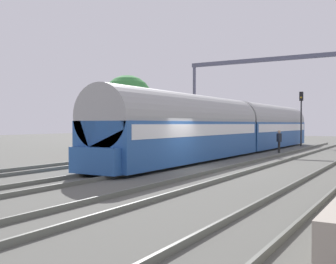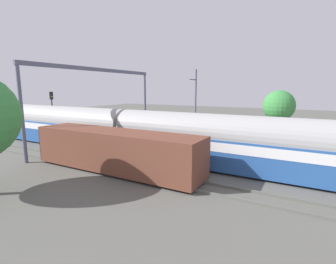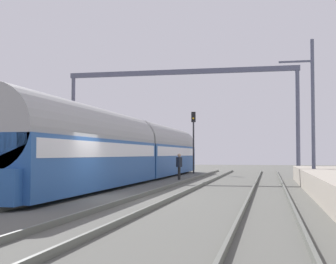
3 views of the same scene
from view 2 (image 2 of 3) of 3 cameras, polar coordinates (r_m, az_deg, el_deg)
name	(u,v)px [view 2 (image 2 of 3)]	position (r m, az deg, el deg)	size (l,w,h in m)	color
ground	(265,166)	(20.58, 21.04, -7.21)	(120.00, 120.00, 0.00)	#575751
track_far_west	(247,195)	(14.71, 17.27, -13.47)	(1.52, 60.00, 0.16)	#5F6259
track_west	(260,173)	(18.58, 20.07, -8.70)	(1.51, 60.00, 0.16)	#5F6259
track_east	(269,159)	(22.56, 21.86, -5.59)	(1.51, 60.00, 0.16)	#5F6259
track_far_east	(276,148)	(26.61, 23.09, -3.41)	(1.52, 60.00, 0.16)	#5F6259
platform	(261,136)	(30.50, 20.24, -0.92)	(4.40, 28.00, 0.90)	#A39989
passenger_train	(126,132)	(22.84, -9.49, 0.03)	(2.93, 32.85, 3.82)	#28569E
freight_car	(116,150)	(18.28, -11.73, -4.07)	(2.80, 13.00, 2.70)	brown
person_crossing	(126,136)	(26.27, -9.48, -0.79)	(0.44, 0.46, 1.73)	#262626
railway_signal_far	(52,109)	(33.11, -24.60, 4.81)	(0.36, 0.30, 5.41)	#2D2D33
catenary_gantry	(99,87)	(27.44, -15.26, 9.73)	(16.95, 0.28, 7.86)	#545770
catenary_pole_east_mid	(195,102)	(30.76, 6.18, 6.66)	(1.90, 0.20, 8.00)	#545770
tree_east_background	(279,106)	(35.16, 23.68, 5.40)	(3.93, 3.93, 5.58)	#4C3826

